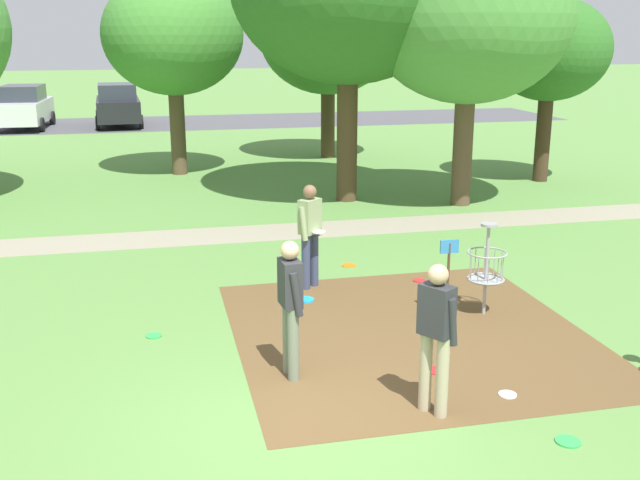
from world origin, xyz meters
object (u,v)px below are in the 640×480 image
(parked_car_leftmost, at_px, (24,107))
(tree_far_right, at_px, (173,36))
(frisbee_scattered_a, at_px, (434,371))
(frisbee_by_tee, at_px, (419,281))
(frisbee_far_right, at_px, (154,336))
(disc_golf_basket, at_px, (482,266))
(frisbee_mid_grass, at_px, (349,265))
(tree_mid_right, at_px, (550,51))
(frisbee_far_left, at_px, (508,395))
(tree_near_left, at_px, (469,16))
(player_foreground_watching, at_px, (291,301))
(player_waiting_right, at_px, (310,230))
(tree_near_right, at_px, (328,35))
(parked_car_center_left, at_px, (118,105))
(frisbee_near_basket, at_px, (568,441))
(player_waiting_left, at_px, (436,331))

(parked_car_leftmost, bearing_deg, tree_far_right, -64.04)
(frisbee_scattered_a, distance_m, parked_car_leftmost, 27.86)
(frisbee_by_tee, distance_m, frisbee_far_right, 4.61)
(disc_golf_basket, xyz_separation_m, frisbee_scattered_a, (-1.38, -1.69, -0.74))
(frisbee_mid_grass, distance_m, tree_mid_right, 10.38)
(frisbee_far_right, bearing_deg, frisbee_by_tee, 17.97)
(frisbee_mid_grass, xyz_separation_m, tree_mid_right, (7.29, 6.48, 3.54))
(frisbee_far_left, xyz_separation_m, tree_near_left, (3.41, 9.39, 4.38))
(frisbee_by_tee, bearing_deg, parked_car_leftmost, 112.17)
(frisbee_far_left, bearing_deg, tree_far_right, 101.43)
(player_foreground_watching, distance_m, frisbee_far_right, 2.49)
(player_waiting_right, bearing_deg, tree_near_right, 75.31)
(parked_car_center_left, bearing_deg, tree_mid_right, -52.89)
(tree_near_right, bearing_deg, player_foreground_watching, -104.99)
(frisbee_scattered_a, relative_size, tree_far_right, 0.04)
(parked_car_center_left, bearing_deg, frisbee_far_left, -79.43)
(frisbee_by_tee, bearing_deg, frisbee_near_basket, -93.27)
(player_waiting_right, distance_m, tree_far_right, 11.31)
(frisbee_by_tee, distance_m, tree_far_right, 12.10)
(frisbee_far_right, bearing_deg, player_foreground_watching, -45.19)
(frisbee_mid_grass, bearing_deg, frisbee_scattered_a, -91.28)
(player_waiting_right, bearing_deg, parked_car_leftmost, 108.22)
(parked_car_leftmost, bearing_deg, tree_mid_right, -44.68)
(player_waiting_left, xyz_separation_m, tree_far_right, (-2.04, 15.19, 2.97))
(frisbee_by_tee, bearing_deg, tree_mid_right, 49.95)
(frisbee_mid_grass, distance_m, tree_near_left, 7.22)
(player_foreground_watching, height_order, frisbee_far_right, player_foreground_watching)
(frisbee_far_right, height_order, parked_car_leftmost, parked_car_leftmost)
(tree_mid_right, xyz_separation_m, tree_far_right, (-9.83, 3.33, 0.39))
(frisbee_mid_grass, relative_size, tree_near_right, 0.04)
(tree_near_left, bearing_deg, parked_car_leftmost, 124.75)
(frisbee_far_right, xyz_separation_m, tree_mid_right, (10.75, 9.00, 3.54))
(player_foreground_watching, xyz_separation_m, parked_car_center_left, (-2.78, 26.38, -0.05))
(disc_golf_basket, xyz_separation_m, frisbee_near_basket, (-0.64, -3.56, -0.74))
(tree_near_right, distance_m, tree_far_right, 5.33)
(player_waiting_left, xyz_separation_m, frisbee_far_right, (-2.97, 2.86, -0.96))
(player_waiting_left, height_order, tree_near_left, tree_near_left)
(tree_mid_right, bearing_deg, parked_car_leftmost, 135.32)
(frisbee_mid_grass, relative_size, tree_near_left, 0.04)
(tree_far_right, bearing_deg, disc_golf_basket, -73.09)
(player_foreground_watching, relative_size, tree_mid_right, 0.34)
(tree_near_right, bearing_deg, frisbee_scattered_a, -98.85)
(parked_car_center_left, bearing_deg, frisbee_mid_grass, -78.26)
(frisbee_near_basket, distance_m, frisbee_far_right, 5.56)
(frisbee_by_tee, bearing_deg, frisbee_far_right, -162.03)
(frisbee_near_basket, bearing_deg, player_foreground_watching, 139.24)
(tree_mid_right, bearing_deg, tree_near_right, 132.64)
(frisbee_mid_grass, distance_m, frisbee_far_right, 4.28)
(disc_golf_basket, bearing_deg, parked_car_center_left, 103.30)
(disc_golf_basket, xyz_separation_m, tree_near_left, (2.64, 6.91, 3.64))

